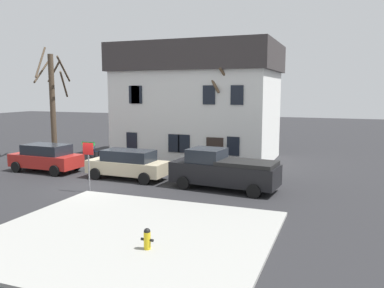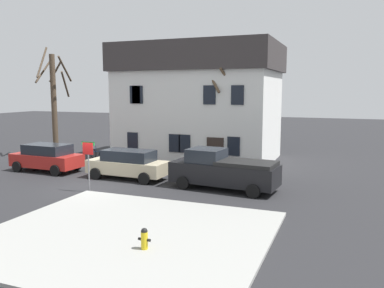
{
  "view_description": "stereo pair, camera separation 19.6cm",
  "coord_description": "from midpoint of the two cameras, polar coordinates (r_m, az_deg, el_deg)",
  "views": [
    {
      "loc": [
        12.25,
        -16.97,
        5.09
      ],
      "look_at": [
        4.45,
        3.46,
        2.11
      ],
      "focal_mm": 36.89,
      "sensor_mm": 36.0,
      "label": 1
    },
    {
      "loc": [
        12.44,
        -16.9,
        5.09
      ],
      "look_at": [
        4.45,
        3.46,
        2.11
      ],
      "focal_mm": 36.89,
      "sensor_mm": 36.0,
      "label": 2
    }
  ],
  "objects": [
    {
      "name": "ground_plane",
      "position": [
        21.57,
        -14.84,
        -6.14
      ],
      "size": [
        120.0,
        120.0,
        0.0
      ],
      "primitive_type": "plane",
      "color": "#262628"
    },
    {
      "name": "sidewalk_slab",
      "position": [
        14.41,
        -9.53,
        -12.77
      ],
      "size": [
        9.81,
        8.77,
        0.12
      ],
      "primitive_type": "cube",
      "color": "#999993",
      "rests_on": "ground_plane"
    },
    {
      "name": "building_main",
      "position": [
        29.26,
        0.75,
        6.15
      ],
      "size": [
        11.4,
        7.73,
        8.36
      ],
      "color": "white",
      "rests_on": "ground_plane"
    },
    {
      "name": "tree_bare_near",
      "position": [
        31.94,
        -19.67,
        5.93
      ],
      "size": [
        2.35,
        2.33,
        8.39
      ],
      "color": "#4C3D2D",
      "rests_on": "ground_plane"
    },
    {
      "name": "tree_bare_mid",
      "position": [
        26.09,
        3.99,
        4.38
      ],
      "size": [
        3.1,
        3.17,
        7.25
      ],
      "color": "brown",
      "rests_on": "ground_plane"
    },
    {
      "name": "car_red_wagon",
      "position": [
        26.5,
        -20.54,
        -1.82
      ],
      "size": [
        4.53,
        2.22,
        1.73
      ],
      "color": "#AD231E",
      "rests_on": "ground_plane"
    },
    {
      "name": "car_beige_wagon",
      "position": [
        23.04,
        -9.51,
        -2.86
      ],
      "size": [
        4.76,
        2.08,
        1.69
      ],
      "color": "#C6B793",
      "rests_on": "ground_plane"
    },
    {
      "name": "pickup_truck_black",
      "position": [
        20.46,
        4.29,
        -3.79
      ],
      "size": [
        5.7,
        2.57,
        2.06
      ],
      "color": "black",
      "rests_on": "ground_plane"
    },
    {
      "name": "fire_hydrant",
      "position": [
        12.82,
        -6.95,
        -13.39
      ],
      "size": [
        0.42,
        0.22,
        0.69
      ],
      "color": "gold",
      "rests_on": "sidewalk_slab"
    },
    {
      "name": "street_sign_pole",
      "position": [
        20.34,
        -15.01,
        -1.81
      ],
      "size": [
        0.76,
        0.07,
        2.55
      ],
      "color": "slate",
      "rests_on": "ground_plane"
    },
    {
      "name": "bicycle_leaning",
      "position": [
        30.23,
        -13.82,
        -1.44
      ],
      "size": [
        1.69,
        0.56,
        1.03
      ],
      "color": "black",
      "rests_on": "ground_plane"
    }
  ]
}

